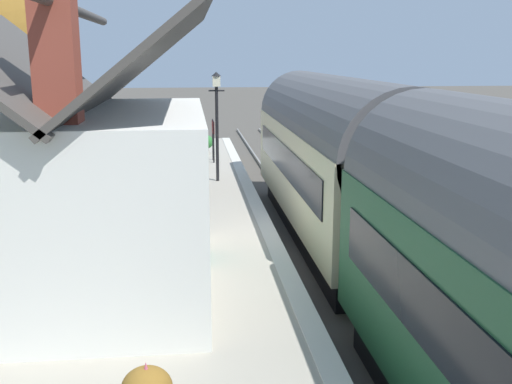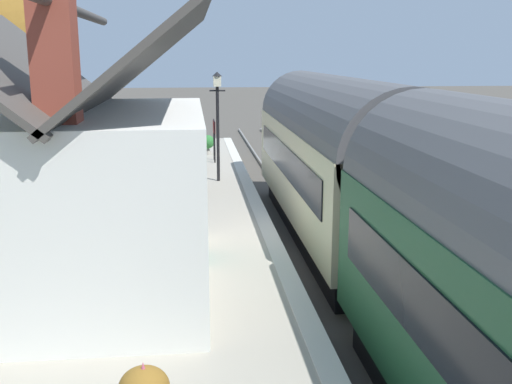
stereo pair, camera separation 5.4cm
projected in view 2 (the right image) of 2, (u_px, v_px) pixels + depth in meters
ground_plane at (318, 266)px, 14.12m from camera, size 160.00×160.00×0.00m
platform at (161, 253)px, 13.64m from camera, size 32.00×5.31×0.88m
platform_edge_coping at (269, 231)px, 13.80m from camera, size 32.00×0.36×0.02m
rail_near at (385, 261)px, 14.27m from camera, size 52.00×0.08×0.14m
rail_far at (326, 263)px, 14.12m from camera, size 52.00×0.08×0.14m
train at (397, 199)px, 11.22m from camera, size 20.75×2.73×4.32m
station_building at (88, 191)px, 10.36m from camera, size 6.19×4.24×5.95m
bench_near_building at (190, 178)px, 17.41m from camera, size 1.42×0.50×0.88m
bench_mid_platform at (193, 156)px, 21.29m from camera, size 1.42×0.50×0.88m
planter_by_door at (152, 186)px, 17.31m from camera, size 0.91×0.32×0.55m
planter_bench_left at (208, 144)px, 24.45m from camera, size 0.54×0.54×0.81m
lamp_post_platform at (217, 105)px, 18.85m from camera, size 0.32×0.50×3.46m
station_sign_board at (214, 130)px, 22.68m from camera, size 0.96×0.06×1.57m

